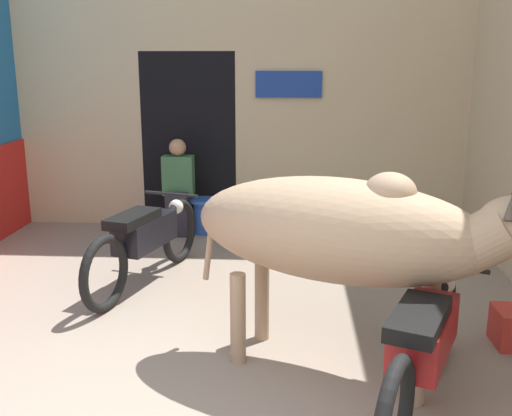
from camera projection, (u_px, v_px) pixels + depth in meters
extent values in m
cube|color=#C6B289|center=(84.00, 139.00, 7.66)|extent=(1.55, 0.18, 2.18)
cube|color=#C6B289|center=(350.00, 141.00, 7.46)|extent=(2.84, 0.18, 2.18)
cube|color=black|center=(194.00, 136.00, 7.93)|extent=(1.19, 0.90, 2.18)
cube|color=navy|center=(289.00, 84.00, 7.23)|extent=(0.80, 0.03, 0.32)
ellipsoid|color=tan|center=(335.00, 230.00, 3.92)|extent=(2.12, 1.41, 0.69)
ellipsoid|color=tan|center=(390.00, 192.00, 3.71)|extent=(0.41, 0.39, 0.26)
cylinder|color=tan|center=(484.00, 239.00, 3.53)|extent=(0.55, 0.47, 0.46)
cylinder|color=tan|center=(210.00, 242.00, 4.36)|extent=(0.13, 0.09, 0.59)
cylinder|color=tan|center=(429.00, 329.00, 4.00)|extent=(0.11, 0.11, 0.66)
cylinder|color=tan|center=(418.00, 354.00, 3.65)|extent=(0.11, 0.11, 0.66)
cylinder|color=tan|center=(262.00, 298.00, 4.51)|extent=(0.11, 0.11, 0.66)
cylinder|color=tan|center=(238.00, 318.00, 4.16)|extent=(0.11, 0.11, 0.66)
cone|color=#473D33|center=(511.00, 207.00, 3.31)|extent=(0.11, 0.15, 0.18)
torus|color=black|center=(442.00, 318.00, 4.15)|extent=(0.34, 0.65, 0.67)
cube|color=maroon|center=(424.00, 333.00, 3.52)|extent=(0.55, 0.80, 0.28)
cube|color=black|center=(419.00, 318.00, 3.30)|extent=(0.48, 0.66, 0.09)
cylinder|color=black|center=(443.00, 266.00, 3.92)|extent=(0.55, 0.26, 0.03)
sphere|color=silver|center=(444.00, 283.00, 4.04)|extent=(0.15, 0.15, 0.15)
torus|color=black|center=(105.00, 273.00, 5.02)|extent=(0.27, 0.66, 0.67)
torus|color=black|center=(179.00, 231.00, 6.26)|extent=(0.27, 0.66, 0.67)
cube|color=black|center=(145.00, 232.00, 5.60)|extent=(0.48, 0.80, 0.28)
cube|color=black|center=(133.00, 219.00, 5.37)|extent=(0.42, 0.65, 0.09)
cylinder|color=black|center=(171.00, 194.00, 6.02)|extent=(0.57, 0.20, 0.03)
sphere|color=silver|center=(176.00, 207.00, 6.15)|extent=(0.15, 0.15, 0.15)
cube|color=#282833|center=(177.00, 219.00, 7.20)|extent=(0.26, 0.14, 0.43)
cube|color=#282833|center=(178.00, 196.00, 7.22)|extent=(0.26, 0.32, 0.11)
cube|color=#386B42|center=(178.00, 175.00, 7.23)|extent=(0.37, 0.20, 0.47)
sphere|color=tan|center=(177.00, 147.00, 7.15)|extent=(0.20, 0.20, 0.20)
cylinder|color=#2856B2|center=(204.00, 217.00, 7.33)|extent=(0.25, 0.25, 0.40)
cylinder|color=#2856B2|center=(204.00, 200.00, 7.27)|extent=(0.36, 0.36, 0.04)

